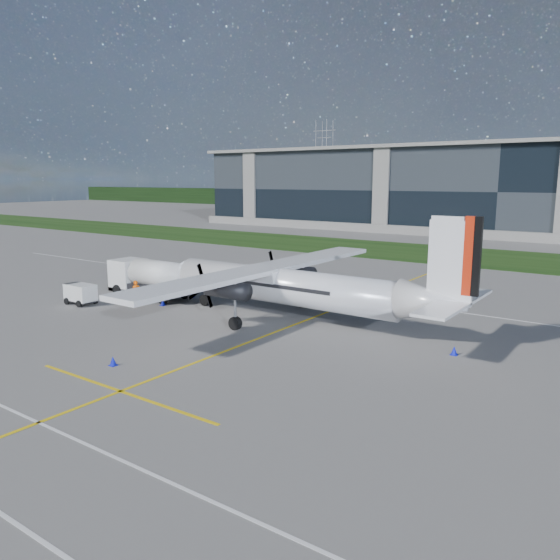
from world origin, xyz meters
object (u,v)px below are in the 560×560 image
object	(u,v)px
safety_cone_tail	(454,351)
safety_cone_portwing	(113,361)
pylon_west	(324,164)
baggage_tug	(81,294)
safety_cone_nose_port	(163,302)
fuel_tanker_truck	(146,278)
turboprop_aircraft	(293,266)
safety_cone_fwd	(167,295)
safety_cone_nose_stbd	(191,294)
ground_crew_person	(136,291)

from	to	relation	value
safety_cone_tail	safety_cone_portwing	distance (m)	18.35
pylon_west	baggage_tug	distance (m)	161.22
pylon_west	safety_cone_tail	size ratio (longest dim) A/B	60.00
safety_cone_nose_port	fuel_tanker_truck	bearing A→B (deg)	157.05
turboprop_aircraft	safety_cone_fwd	xyz separation A→B (m)	(-12.61, 0.33, -3.54)
safety_cone_tail	safety_cone_fwd	size ratio (longest dim) A/B	1.00
pylon_west	safety_cone_portwing	distance (m)	174.04
turboprop_aircraft	safety_cone_nose_stbd	distance (m)	11.72
baggage_tug	safety_cone_nose_port	xyz separation A→B (m)	(5.53, 3.34, -0.53)
ground_crew_person	safety_cone_tail	size ratio (longest dim) A/B	4.27
pylon_west	safety_cone_nose_stbd	distance (m)	157.46
pylon_west	safety_cone_fwd	distance (m)	157.85
baggage_tug	safety_cone_nose_port	size ratio (longest dim) A/B	5.21
pylon_west	ground_crew_person	size ratio (longest dim) A/B	14.07
pylon_west	safety_cone_fwd	bearing A→B (deg)	-63.63
pylon_west	ground_crew_person	xyz separation A→B (m)	(69.71, -143.88, -13.93)
safety_cone_portwing	safety_cone_nose_stbd	bearing A→B (deg)	120.61
turboprop_aircraft	safety_cone_nose_stbd	xyz separation A→B (m)	(-11.06, 1.54, -3.54)
fuel_tanker_truck	safety_cone_nose_port	distance (m)	4.09
baggage_tug	safety_cone_fwd	xyz separation A→B (m)	(3.67, 5.54, -0.53)
fuel_tanker_truck	safety_cone_nose_port	bearing A→B (deg)	-22.95
fuel_tanker_truck	safety_cone_portwing	world-z (taller)	fuel_tanker_truck
turboprop_aircraft	safety_cone_portwing	size ratio (longest dim) A/B	50.57
turboprop_aircraft	baggage_tug	distance (m)	17.35
fuel_tanker_truck	safety_cone_fwd	world-z (taller)	fuel_tanker_truck
safety_cone_portwing	safety_cone_tail	bearing A→B (deg)	40.91
safety_cone_tail	safety_cone_portwing	bearing A→B (deg)	-139.09
safety_cone_nose_port	safety_cone_nose_stbd	world-z (taller)	same
turboprop_aircraft	safety_cone_fwd	bearing A→B (deg)	178.48
baggage_tug	safety_cone_portwing	bearing A→B (deg)	-29.03
turboprop_aircraft	ground_crew_person	bearing A→B (deg)	-167.81
safety_cone_fwd	safety_cone_portwing	size ratio (longest dim) A/B	1.00
safety_cone_portwing	fuel_tanker_truck	bearing A→B (deg)	133.31
pylon_west	ground_crew_person	distance (m)	160.49
baggage_tug	safety_cone_fwd	bearing A→B (deg)	56.46
turboprop_aircraft	safety_cone_tail	distance (m)	11.86
ground_crew_person	safety_cone_portwing	distance (m)	14.30
baggage_tug	ground_crew_person	bearing A→B (deg)	34.47
safety_cone_tail	safety_cone_nose_stbd	bearing A→B (deg)	174.04
safety_cone_nose_port	safety_cone_fwd	world-z (taller)	same
safety_cone_fwd	safety_cone_portwing	bearing A→B (deg)	-52.63
pylon_west	safety_cone_nose_stbd	bearing A→B (deg)	-62.93
safety_cone_nose_port	ground_crew_person	bearing A→B (deg)	-155.53
safety_cone_nose_stbd	ground_crew_person	bearing A→B (deg)	-110.87
pylon_west	fuel_tanker_truck	bearing A→B (deg)	-64.30
pylon_west	ground_crew_person	bearing A→B (deg)	-64.15
ground_crew_person	safety_cone_nose_stbd	world-z (taller)	ground_crew_person
safety_cone_portwing	safety_cone_nose_port	bearing A→B (deg)	126.76
safety_cone_nose_stbd	safety_cone_nose_port	bearing A→B (deg)	-84.76
safety_cone_tail	turboprop_aircraft	bearing A→B (deg)	175.98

